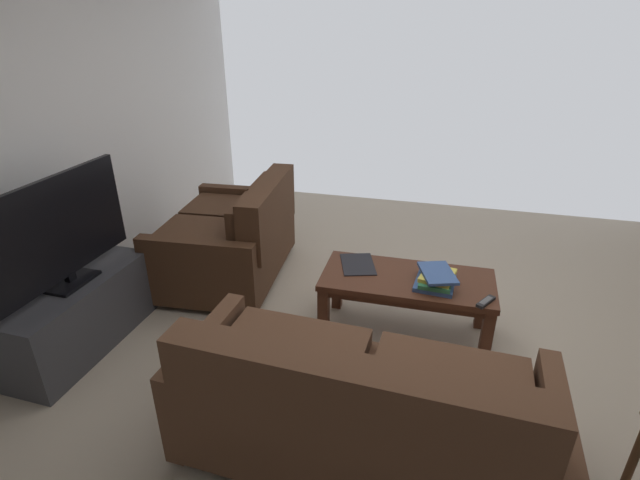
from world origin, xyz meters
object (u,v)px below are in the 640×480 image
object	(u,v)px
tv_remote	(486,302)
loose_magazine	(358,264)
loveseat_near	(233,238)
sofa_main	(359,409)
coffee_table	(407,287)
book_stack	(436,279)
tv_stand	(80,315)
flat_tv	(58,231)

from	to	relation	value
tv_remote	loose_magazine	bearing A→B (deg)	-19.00
loveseat_near	loose_magazine	xyz separation A→B (m)	(-1.11, 0.37, 0.10)
sofa_main	coffee_table	distance (m)	1.14
loveseat_near	book_stack	distance (m)	1.74
coffee_table	loose_magazine	world-z (taller)	loose_magazine
tv_stand	book_stack	size ratio (longest dim) A/B	3.24
coffee_table	tv_remote	distance (m)	0.53
flat_tv	loveseat_near	bearing A→B (deg)	-118.14
tv_stand	book_stack	world-z (taller)	book_stack
loveseat_near	loose_magazine	world-z (taller)	loveseat_near
book_stack	loose_magazine	size ratio (longest dim) A/B	1.06
coffee_table	tv_stand	size ratio (longest dim) A/B	1.05
coffee_table	tv_remote	world-z (taller)	tv_remote
loveseat_near	tv_remote	distance (m)	2.06
book_stack	loose_magazine	xyz separation A→B (m)	(0.54, -0.15, -0.04)
loveseat_near	coffee_table	size ratio (longest dim) A/B	1.15
tv_stand	loveseat_near	bearing A→B (deg)	-118.14
tv_remote	loose_magazine	world-z (taller)	tv_remote
coffee_table	flat_tv	xyz separation A→B (m)	(2.07, 0.66, 0.47)
tv_stand	tv_remote	size ratio (longest dim) A/B	6.84
tv_stand	loose_magazine	size ratio (longest dim) A/B	3.43
coffee_table	tv_remote	bearing A→B (deg)	157.79
flat_tv	book_stack	xyz separation A→B (m)	(-2.25, -0.61, -0.35)
loveseat_near	tv_remote	bearing A→B (deg)	161.24
sofa_main	loveseat_near	xyz separation A→B (m)	(1.34, -1.60, 0.00)
loveseat_near	flat_tv	world-z (taller)	flat_tv
loveseat_near	flat_tv	distance (m)	1.37
tv_stand	tv_remote	xyz separation A→B (m)	(-2.56, -0.47, 0.22)
book_stack	loose_magazine	distance (m)	0.56
sofa_main	book_stack	size ratio (longest dim) A/B	5.44
sofa_main	book_stack	distance (m)	1.13
coffee_table	flat_tv	distance (m)	2.22
tv_remote	loveseat_near	bearing A→B (deg)	-18.76
sofa_main	tv_stand	world-z (taller)	sofa_main
book_stack	coffee_table	bearing A→B (deg)	-17.46
flat_tv	loose_magazine	xyz separation A→B (m)	(-1.72, -0.75, -0.39)
coffee_table	tv_stand	bearing A→B (deg)	17.80
sofa_main	tv_remote	xyz separation A→B (m)	(-0.61, -0.94, 0.11)
sofa_main	tv_stand	xyz separation A→B (m)	(1.95, -0.47, -0.11)
tv_stand	loose_magazine	world-z (taller)	tv_stand
book_stack	loose_magazine	world-z (taller)	book_stack
book_stack	tv_stand	bearing A→B (deg)	15.08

